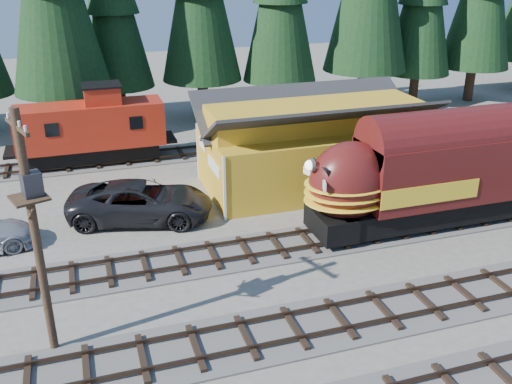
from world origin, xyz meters
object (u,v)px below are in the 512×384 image
object	(u,v)px
depot	(314,136)
caboose	(92,128)
pickup_truck_a	(141,202)
utility_pole	(34,222)
locomotive	(455,173)

from	to	relation	value
depot	caboose	world-z (taller)	depot
caboose	pickup_truck_a	size ratio (longest dim) A/B	1.26
utility_pole	caboose	bearing A→B (deg)	63.22
caboose	pickup_truck_a	world-z (taller)	caboose
caboose	pickup_truck_a	distance (m)	9.36
depot	pickup_truck_a	size ratio (longest dim) A/B	1.80
locomotive	utility_pole	distance (m)	19.46
depot	utility_pole	distance (m)	17.94
locomotive	utility_pole	world-z (taller)	utility_pole
caboose	utility_pole	bearing A→B (deg)	-97.54
locomotive	pickup_truck_a	size ratio (longest dim) A/B	2.28
depot	locomotive	world-z (taller)	depot
depot	locomotive	bearing A→B (deg)	-54.29
depot	locomotive	size ratio (longest dim) A/B	0.79
locomotive	depot	bearing A→B (deg)	125.71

